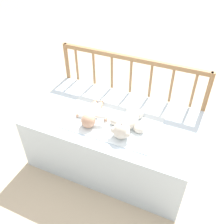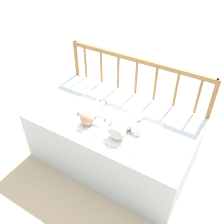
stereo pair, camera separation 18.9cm
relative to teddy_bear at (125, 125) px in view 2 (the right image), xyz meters
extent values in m
plane|color=#C6B293|center=(-0.15, 0.08, -0.53)|extent=(12.00, 12.00, 0.00)
cube|color=silver|center=(-0.15, 0.08, -0.29)|extent=(1.29, 0.72, 0.48)
cylinder|color=#997047|center=(-0.78, 0.46, -0.12)|extent=(0.04, 0.04, 0.82)
cylinder|color=#997047|center=(0.48, 0.46, -0.12)|extent=(0.04, 0.04, 0.82)
cube|color=#997047|center=(-0.15, 0.46, 0.27)|extent=(1.26, 0.03, 0.04)
cylinder|color=#997047|center=(-0.67, 0.46, 0.10)|extent=(0.02, 0.02, 0.30)
cylinder|color=#997047|center=(-0.50, 0.46, 0.10)|extent=(0.02, 0.02, 0.30)
cylinder|color=#997047|center=(-0.32, 0.46, 0.10)|extent=(0.02, 0.02, 0.30)
cylinder|color=#997047|center=(-0.15, 0.46, 0.10)|extent=(0.02, 0.02, 0.30)
cylinder|color=#997047|center=(0.03, 0.46, 0.10)|extent=(0.02, 0.02, 0.30)
cylinder|color=#997047|center=(0.20, 0.46, 0.10)|extent=(0.02, 0.02, 0.30)
cylinder|color=#997047|center=(0.38, 0.46, 0.10)|extent=(0.02, 0.02, 0.30)
cube|color=white|center=(-0.14, 0.04, -0.05)|extent=(0.75, 0.46, 0.01)
ellipsoid|color=silver|center=(0.00, 0.04, 0.00)|extent=(0.14, 0.19, 0.10)
sphere|color=silver|center=(0.00, -0.10, 0.01)|extent=(0.12, 0.12, 0.12)
sphere|color=beige|center=(0.00, -0.10, 0.04)|extent=(0.05, 0.05, 0.05)
sphere|color=black|center=(0.00, -0.10, 0.06)|extent=(0.02, 0.02, 0.02)
sphere|color=silver|center=(0.04, -0.12, 0.01)|extent=(0.05, 0.05, 0.05)
sphere|color=silver|center=(-0.05, -0.12, 0.01)|extent=(0.05, 0.05, 0.05)
ellipsoid|color=silver|center=(0.09, 0.00, -0.02)|extent=(0.08, 0.06, 0.06)
ellipsoid|color=silver|center=(-0.09, 0.00, -0.02)|extent=(0.08, 0.06, 0.06)
ellipsoid|color=silver|center=(0.04, 0.16, -0.02)|extent=(0.07, 0.09, 0.06)
ellipsoid|color=silver|center=(-0.03, 0.16, -0.02)|extent=(0.07, 0.09, 0.06)
ellipsoid|color=white|center=(-0.29, 0.04, -0.01)|extent=(0.14, 0.21, 0.08)
sphere|color=tan|center=(-0.27, -0.09, 0.00)|extent=(0.11, 0.11, 0.11)
ellipsoid|color=white|center=(-0.20, -0.03, 0.02)|extent=(0.10, 0.06, 0.04)
ellipsoid|color=white|center=(-0.36, -0.02, -0.03)|extent=(0.10, 0.06, 0.04)
sphere|color=tan|center=(-0.17, 0.01, -0.03)|extent=(0.03, 0.03, 0.03)
sphere|color=tan|center=(-0.39, -0.03, -0.03)|extent=(0.03, 0.03, 0.03)
ellipsoid|color=tan|center=(-0.29, 0.14, -0.03)|extent=(0.06, 0.10, 0.04)
ellipsoid|color=tan|center=(-0.34, 0.13, -0.03)|extent=(0.06, 0.10, 0.04)
sphere|color=tan|center=(-0.30, 0.19, -0.03)|extent=(0.04, 0.04, 0.04)
sphere|color=tan|center=(-0.35, 0.18, -0.03)|extent=(0.04, 0.04, 0.04)
camera|label=1|loc=(0.44, -1.28, 1.20)|focal=40.00mm
camera|label=2|loc=(0.61, -1.19, 1.20)|focal=40.00mm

